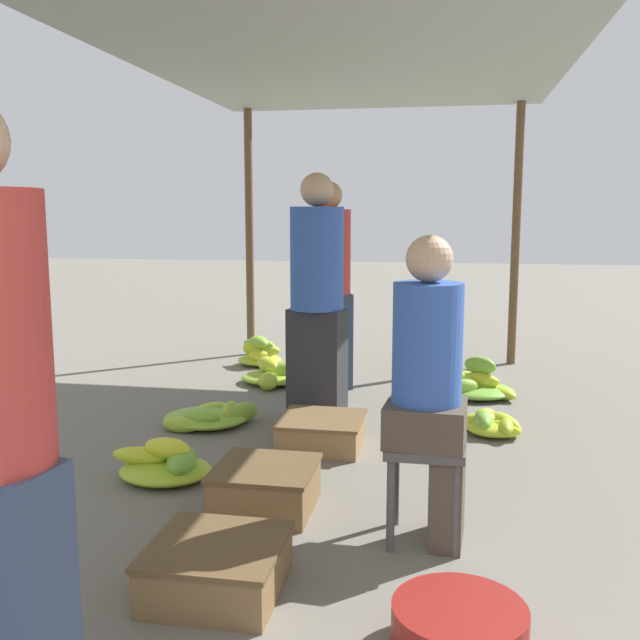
{
  "coord_description": "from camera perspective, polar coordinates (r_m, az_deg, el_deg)",
  "views": [
    {
      "loc": [
        0.69,
        -0.98,
        1.44
      ],
      "look_at": [
        0.0,
        2.83,
        0.86
      ],
      "focal_mm": 40.0,
      "sensor_mm": 36.0,
      "label": 1
    }
  ],
  "objects": [
    {
      "name": "shopper_walking_mid",
      "position": [
        4.83,
        -0.24,
        1.96
      ],
      "size": [
        0.43,
        0.43,
        1.71
      ],
      "color": "#2D2D33",
      "rests_on": "ground"
    },
    {
      "name": "crate_near",
      "position": [
        4.47,
        0.13,
        -8.94
      ],
      "size": [
        0.51,
        0.51,
        0.19
      ],
      "color": "olive",
      "rests_on": "ground"
    },
    {
      "name": "banana_pile_left_0",
      "position": [
        4.99,
        -8.79,
        -7.61
      ],
      "size": [
        0.64,
        0.63,
        0.16
      ],
      "color": "#84B934",
      "rests_on": "ground"
    },
    {
      "name": "crate_far",
      "position": [
        2.9,
        -8.26,
        -19.02
      ],
      "size": [
        0.5,
        0.5,
        0.2
      ],
      "color": "brown",
      "rests_on": "ground"
    },
    {
      "name": "canopy_tarp",
      "position": [
        4.3,
        0.81,
        22.44
      ],
      "size": [
        3.0,
        6.08,
        0.04
      ],
      "primitive_type": "cube",
      "color": "#9EA399",
      "rests_on": "canopy_post_front_left"
    },
    {
      "name": "canopy_post_back_left",
      "position": [
        7.24,
        -5.67,
        6.83
      ],
      "size": [
        0.08,
        0.08,
        2.45
      ],
      "primitive_type": "cylinder",
      "color": "brown",
      "rests_on": "ground"
    },
    {
      "name": "banana_pile_left_1",
      "position": [
        6.08,
        -3.56,
        -4.36
      ],
      "size": [
        0.56,
        0.61,
        0.22
      ],
      "color": "yellow",
      "rests_on": "ground"
    },
    {
      "name": "stool",
      "position": [
        3.22,
        8.38,
        -11.19
      ],
      "size": [
        0.34,
        0.34,
        0.45
      ],
      "color": "#4C4C4C",
      "rests_on": "ground"
    },
    {
      "name": "basin_black",
      "position": [
        2.62,
        11.07,
        -23.0
      ],
      "size": [
        0.45,
        0.45,
        0.15
      ],
      "color": "maroon",
      "rests_on": "ground"
    },
    {
      "name": "canopy_post_back_right",
      "position": [
        6.99,
        15.4,
        6.51
      ],
      "size": [
        0.08,
        0.08,
        2.45
      ],
      "primitive_type": "cylinder",
      "color": "brown",
      "rests_on": "ground"
    },
    {
      "name": "banana_pile_left_3",
      "position": [
        6.81,
        -4.78,
        -2.59
      ],
      "size": [
        0.42,
        0.52,
        0.29
      ],
      "color": "yellow",
      "rests_on": "ground"
    },
    {
      "name": "crate_mid",
      "position": [
        3.59,
        -4.38,
        -13.2
      ],
      "size": [
        0.49,
        0.49,
        0.22
      ],
      "color": "brown",
      "rests_on": "ground"
    },
    {
      "name": "vendor_seated",
      "position": [
        3.12,
        8.9,
        -5.14
      ],
      "size": [
        0.36,
        0.36,
        1.35
      ],
      "color": "#4C4238",
      "rests_on": "ground"
    },
    {
      "name": "banana_pile_right_1",
      "position": [
        5.81,
        12.29,
        -5.17
      ],
      "size": [
        0.64,
        0.62,
        0.31
      ],
      "color": "#79B536",
      "rests_on": "ground"
    },
    {
      "name": "shopper_walking_far",
      "position": [
        5.8,
        0.68,
        3.0
      ],
      "size": [
        0.46,
        0.46,
        1.69
      ],
      "color": "#384766",
      "rests_on": "ground"
    },
    {
      "name": "banana_pile_right_0",
      "position": [
        4.86,
        13.64,
        -8.11
      ],
      "size": [
        0.43,
        0.45,
        0.15
      ],
      "color": "#A8C72E",
      "rests_on": "ground"
    },
    {
      "name": "banana_pile_left_2",
      "position": [
        4.05,
        -12.09,
        -11.16
      ],
      "size": [
        0.56,
        0.46,
        0.23
      ],
      "color": "#73B237",
      "rests_on": "ground"
    }
  ]
}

